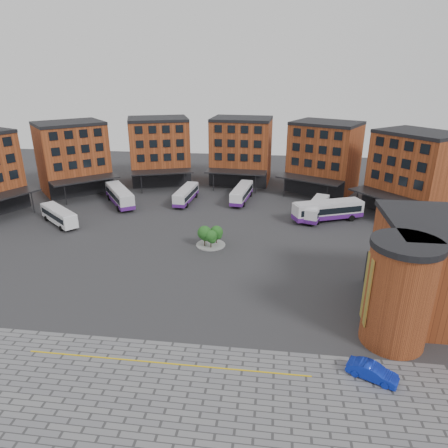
# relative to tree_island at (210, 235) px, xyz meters

# --- Properties ---
(ground) EXTENTS (160.00, 160.00, 0.00)m
(ground) POSITION_rel_tree_island_xyz_m (-2.04, -11.67, -1.79)
(ground) COLOR #28282B
(ground) RESTS_ON ground
(paving_zone) EXTENTS (50.00, 22.00, 0.02)m
(paving_zone) POSITION_rel_tree_island_xyz_m (-0.04, -33.67, -1.78)
(paving_zone) COLOR slate
(paving_zone) RESTS_ON ground
(yellow_line) EXTENTS (26.00, 0.15, 0.02)m
(yellow_line) POSITION_rel_tree_island_xyz_m (-0.04, -25.67, -1.76)
(yellow_line) COLOR gold
(yellow_line) RESTS_ON paving_zone
(main_building) EXTENTS (94.14, 42.48, 14.60)m
(main_building) POSITION_rel_tree_island_xyz_m (-6.82, 26.58, 5.43)
(main_building) COLOR #944320
(main_building) RESTS_ON ground
(east_building) EXTENTS (17.40, 15.40, 10.60)m
(east_building) POSITION_rel_tree_island_xyz_m (26.66, -14.73, 3.50)
(east_building) COLOR #944320
(east_building) RESTS_ON ground
(tree_island) EXTENTS (4.40, 4.40, 3.27)m
(tree_island) POSITION_rel_tree_island_xyz_m (0.00, 0.00, 0.00)
(tree_island) COLOR gray
(tree_island) RESTS_ON ground
(bus_a) EXTENTS (9.13, 8.06, 2.81)m
(bus_a) POSITION_rel_tree_island_xyz_m (-26.94, 5.67, -0.12)
(bus_a) COLOR white
(bus_a) RESTS_ON ground
(bus_b) EXTENTS (9.10, 11.33, 3.36)m
(bus_b) POSITION_rel_tree_island_xyz_m (-20.56, 17.03, 0.03)
(bus_b) COLOR silver
(bus_b) RESTS_ON ground
(bus_c) EXTENTS (3.18, 10.43, 2.89)m
(bus_c) POSITION_rel_tree_island_xyz_m (-8.13, 20.15, -0.23)
(bus_c) COLOR silver
(bus_c) RESTS_ON ground
(bus_d) EXTENTS (3.86, 10.97, 3.03)m
(bus_d) POSITION_rel_tree_island_xyz_m (2.73, 22.25, -0.15)
(bus_d) COLOR white
(bus_d) RESTS_ON ground
(bus_e) EXTENTS (5.46, 10.74, 2.96)m
(bus_e) POSITION_rel_tree_island_xyz_m (16.68, 14.64, -0.19)
(bus_e) COLOR white
(bus_e) RESTS_ON ground
(bus_f) EXTENTS (12.55, 7.31, 3.49)m
(bus_f) POSITION_rel_tree_island_xyz_m (18.47, 13.18, 0.10)
(bus_f) COLOR silver
(bus_f) RESTS_ON ground
(blue_car) EXTENTS (4.46, 3.17, 1.40)m
(blue_car) POSITION_rel_tree_island_xyz_m (18.02, -25.20, -1.10)
(blue_car) COLOR #0D25B3
(blue_car) RESTS_ON ground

